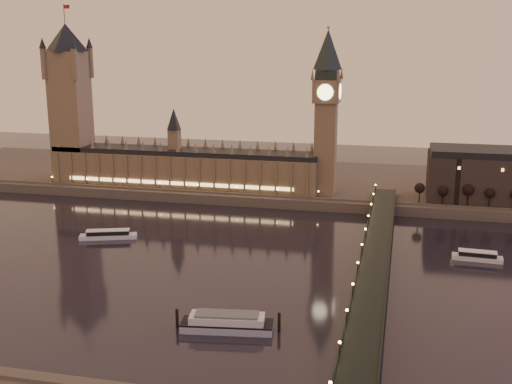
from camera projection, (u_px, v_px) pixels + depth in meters
The scene contains 13 objects.
ground at pixel (180, 259), 307.27m from camera, with size 700.00×700.00×0.00m, color black.
far_embankment at pixel (298, 182), 456.03m from camera, with size 560.00×130.00×6.00m, color #423D35.
palace_of_westminster at pixel (184, 163), 425.42m from camera, with size 180.00×26.62×52.00m.
victoria_tower at pixel (70, 94), 432.57m from camera, with size 31.68×31.68×118.00m.
big_ben at pixel (327, 103), 394.62m from camera, with size 17.68×17.68×104.00m.
westminster_bridge at pixel (374, 263), 285.75m from camera, with size 13.20×260.00×15.30m.
bare_tree_0 at pixel (417, 189), 382.36m from camera, with size 6.07×6.07×12.34m.
bare_tree_1 at pixel (441, 190), 379.20m from camera, with size 6.07×6.07×12.34m.
bare_tree_2 at pixel (467, 191), 376.05m from camera, with size 6.07×6.07×12.34m.
bare_tree_3 at pixel (492, 193), 372.89m from camera, with size 6.07×6.07×12.34m.
cruise_boat_a at pixel (108, 235), 337.74m from camera, with size 30.02×15.73×4.73m.
cruise_boat_c at pixel (477, 256), 305.05m from camera, with size 23.51×7.62×4.64m.
moored_barge at pixel (227, 323), 232.21m from camera, with size 38.20×13.93×7.07m.
Camera 1 is at (101.65, -274.94, 104.19)m, focal length 45.00 mm.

